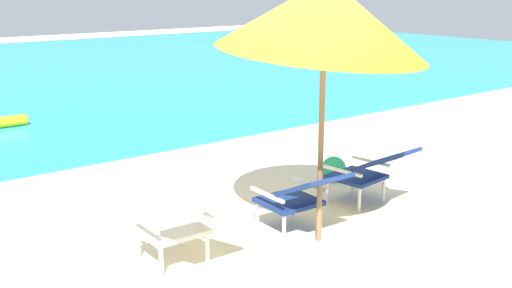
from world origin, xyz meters
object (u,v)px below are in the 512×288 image
lounge_chair_left (182,222)px  lounge_chair_right (370,169)px  beach_umbrella_center (324,16)px  beach_ball (334,169)px  lounge_chair_center (301,194)px

lounge_chair_left → lounge_chair_right: bearing=1.5°
lounge_chair_left → lounge_chair_right: 2.36m
beach_umbrella_center → beach_ball: (1.37, 1.18, -1.89)m
lounge_chair_right → beach_ball: bearing=70.3°
lounge_chair_right → beach_umbrella_center: beach_umbrella_center is taller
lounge_chair_center → beach_ball: (1.42, 0.98, -0.25)m
lounge_chair_center → beach_umbrella_center: size_ratio=0.35×
beach_umbrella_center → lounge_chair_right: bearing=18.0°
lounge_chair_left → lounge_chair_center: size_ratio=0.99×
lounge_chair_left → beach_ball: size_ratio=2.96×
lounge_chair_left → lounge_chair_center: bearing=-3.6°
beach_ball → lounge_chair_center: bearing=-145.4°
lounge_chair_right → beach_ball: 0.92m
lounge_chair_left → lounge_chair_right: same height
lounge_chair_center → lounge_chair_right: 1.13m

